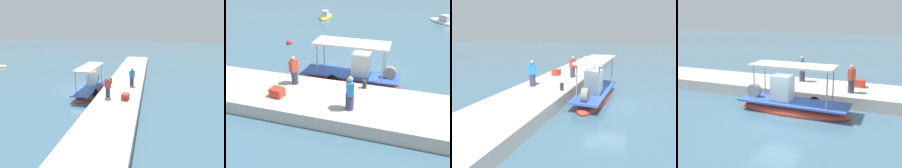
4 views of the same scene
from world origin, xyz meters
The scene contains 7 objects.
ground_plane centered at (0.00, 0.00, 0.00)m, with size 120.00×120.00×0.00m, color #456B81.
dock_quay centered at (0.00, -4.25, 0.37)m, with size 36.00×3.77×0.74m, color beige.
main_fishing_boat centered at (-0.54, -0.91, 0.47)m, with size 6.46×1.86×3.04m.
fisherman_near_bollard centered at (-3.39, -3.39, 1.51)m, with size 0.49×0.54×1.70m.
fisherman_by_crate centered at (0.24, -5.03, 1.54)m, with size 0.51×0.57×1.76m.
mooring_bollard centered at (0.57, -2.80, 0.98)m, with size 0.24×0.24×0.48m, color #2D2D33.
cargo_crate centered at (-3.68, -4.93, 0.98)m, with size 0.67×0.53×0.48m, color red.
Camera 1 is at (-18.32, -6.86, 6.66)m, focal length 30.75 mm.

